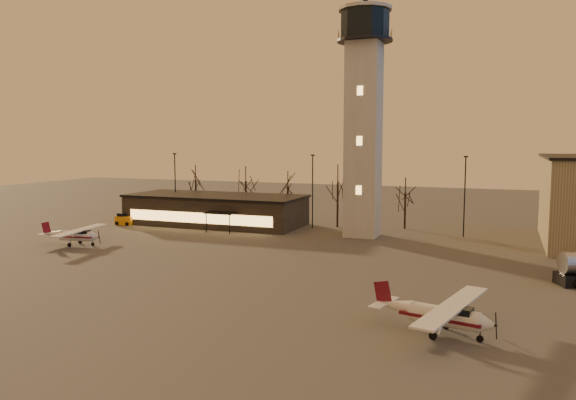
{
  "coord_description": "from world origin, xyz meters",
  "views": [
    {
      "loc": [
        16.81,
        -38.68,
        12.0
      ],
      "look_at": [
        -3.41,
        13.0,
        6.13
      ],
      "focal_mm": 35.0,
      "sensor_mm": 36.0,
      "label": 1
    }
  ],
  "objects_px": {
    "cessna_front": "(446,320)",
    "service_cart": "(125,220)",
    "terminal": "(216,210)",
    "cessna_rear": "(78,238)",
    "control_tower": "(364,106)"
  },
  "relations": [
    {
      "from": "service_cart",
      "to": "cessna_rear",
      "type": "bearing_deg",
      "value": -71.28
    },
    {
      "from": "control_tower",
      "to": "cessna_front",
      "type": "relative_size",
      "value": 3.11
    },
    {
      "from": "cessna_front",
      "to": "service_cart",
      "type": "height_order",
      "value": "cessna_front"
    },
    {
      "from": "service_cart",
      "to": "cessna_front",
      "type": "bearing_deg",
      "value": -32.6
    },
    {
      "from": "terminal",
      "to": "cessna_rear",
      "type": "xyz_separation_m",
      "value": [
        -6.98,
        -20.18,
        -1.24
      ]
    },
    {
      "from": "cessna_rear",
      "to": "terminal",
      "type": "bearing_deg",
      "value": 60.93
    },
    {
      "from": "control_tower",
      "to": "service_cart",
      "type": "bearing_deg",
      "value": -174.97
    },
    {
      "from": "service_cart",
      "to": "terminal",
      "type": "bearing_deg",
      "value": 22.69
    },
    {
      "from": "control_tower",
      "to": "cessna_front",
      "type": "height_order",
      "value": "control_tower"
    },
    {
      "from": "terminal",
      "to": "service_cart",
      "type": "distance_m",
      "value": 13.14
    },
    {
      "from": "terminal",
      "to": "service_cart",
      "type": "bearing_deg",
      "value": -157.56
    },
    {
      "from": "cessna_rear",
      "to": "service_cart",
      "type": "relative_size",
      "value": 3.68
    },
    {
      "from": "terminal",
      "to": "cessna_front",
      "type": "xyz_separation_m",
      "value": [
        35.67,
        -35.8,
        -1.17
      ]
    },
    {
      "from": "cessna_front",
      "to": "service_cart",
      "type": "bearing_deg",
      "value": 160.22
    },
    {
      "from": "cessna_front",
      "to": "cessna_rear",
      "type": "relative_size",
      "value": 1.08
    }
  ]
}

